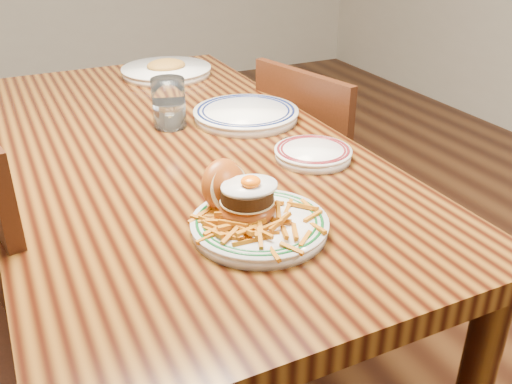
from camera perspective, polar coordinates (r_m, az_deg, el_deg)
name	(u,v)px	position (r m, az deg, el deg)	size (l,w,h in m)	color
floor	(186,365)	(1.87, -7.02, -16.81)	(6.00, 6.00, 0.00)	black
table	(171,174)	(1.49, -8.45, 1.75)	(0.85, 1.60, 0.75)	black
chair_right	(323,182)	(1.91, 6.71, 1.01)	(0.48, 0.48, 0.85)	#3B190C
main_plate	(254,213)	(1.05, -0.25, -2.16)	(0.25, 0.27, 0.12)	white
side_plate	(313,153)	(1.35, 5.72, 3.94)	(0.18, 0.19, 0.03)	white
rear_plate	(246,114)	(1.59, -1.01, 7.85)	(0.29, 0.29, 0.03)	white
water_glass	(169,106)	(1.54, -8.68, 8.49)	(0.09, 0.09, 0.13)	white
far_plate	(166,70)	(2.03, -8.95, 11.95)	(0.31, 0.31, 0.06)	white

